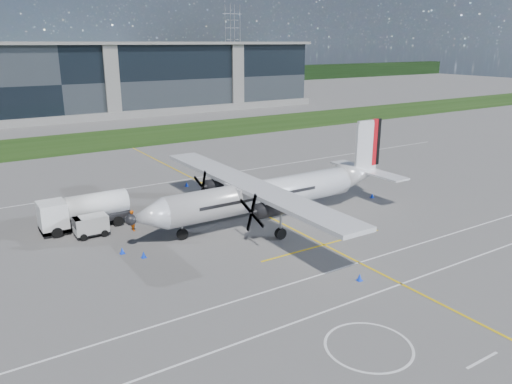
{
  "coord_description": "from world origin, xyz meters",
  "views": [
    {
      "loc": [
        -21.46,
        -34.17,
        15.54
      ],
      "look_at": [
        0.78,
        0.6,
        3.09
      ],
      "focal_mm": 35.0,
      "sensor_mm": 36.0,
      "label": 1
    }
  ],
  "objects_px": {
    "ground_crew_person": "(133,219)",
    "safety_cone_fwd": "(122,251)",
    "baggage_tug": "(91,226)",
    "turboprop_aircraft": "(272,176)",
    "safety_cone_stbdwing": "(187,184)",
    "fuel_tanker_truck": "(78,213)",
    "safety_cone_tail": "(372,195)",
    "safety_cone_portwing": "(360,277)",
    "pylon_east": "(233,43)",
    "safety_cone_nose_port": "(144,254)"
  },
  "relations": [
    {
      "from": "baggage_tug",
      "to": "safety_cone_portwing",
      "type": "distance_m",
      "value": 22.32
    },
    {
      "from": "pylon_east",
      "to": "safety_cone_fwd",
      "type": "xyz_separation_m",
      "value": [
        -96.14,
        -149.01,
        -14.75
      ]
    },
    {
      "from": "turboprop_aircraft",
      "to": "safety_cone_nose_port",
      "type": "bearing_deg",
      "value": -172.38
    },
    {
      "from": "safety_cone_tail",
      "to": "safety_cone_portwing",
      "type": "bearing_deg",
      "value": -137.66
    },
    {
      "from": "safety_cone_stbdwing",
      "to": "baggage_tug",
      "type": "bearing_deg",
      "value": -144.33
    },
    {
      "from": "safety_cone_portwing",
      "to": "safety_cone_tail",
      "type": "bearing_deg",
      "value": 42.34
    },
    {
      "from": "baggage_tug",
      "to": "safety_cone_fwd",
      "type": "xyz_separation_m",
      "value": [
        0.95,
        -4.97,
        -0.61
      ]
    },
    {
      "from": "baggage_tug",
      "to": "safety_cone_fwd",
      "type": "bearing_deg",
      "value": -79.12
    },
    {
      "from": "baggage_tug",
      "to": "safety_cone_stbdwing",
      "type": "xyz_separation_m",
      "value": [
        13.03,
        9.35,
        -0.61
      ]
    },
    {
      "from": "ground_crew_person",
      "to": "safety_cone_fwd",
      "type": "relative_size",
      "value": 4.22
    },
    {
      "from": "safety_cone_tail",
      "to": "ground_crew_person",
      "type": "bearing_deg",
      "value": 169.94
    },
    {
      "from": "ground_crew_person",
      "to": "safety_cone_portwing",
      "type": "height_order",
      "value": "ground_crew_person"
    },
    {
      "from": "safety_cone_nose_port",
      "to": "fuel_tanker_truck",
      "type": "bearing_deg",
      "value": 106.0
    },
    {
      "from": "pylon_east",
      "to": "safety_cone_portwing",
      "type": "height_order",
      "value": "pylon_east"
    },
    {
      "from": "pylon_east",
      "to": "safety_cone_tail",
      "type": "relative_size",
      "value": 60.0
    },
    {
      "from": "pylon_east",
      "to": "ground_crew_person",
      "type": "bearing_deg",
      "value": -122.93
    },
    {
      "from": "turboprop_aircraft",
      "to": "safety_cone_portwing",
      "type": "height_order",
      "value": "turboprop_aircraft"
    },
    {
      "from": "turboprop_aircraft",
      "to": "ground_crew_person",
      "type": "height_order",
      "value": "turboprop_aircraft"
    },
    {
      "from": "baggage_tug",
      "to": "turboprop_aircraft",
      "type": "bearing_deg",
      "value": -18.12
    },
    {
      "from": "pylon_east",
      "to": "safety_cone_fwd",
      "type": "bearing_deg",
      "value": -122.83
    },
    {
      "from": "fuel_tanker_truck",
      "to": "pylon_east",
      "type": "bearing_deg",
      "value": 55.48
    },
    {
      "from": "ground_crew_person",
      "to": "fuel_tanker_truck",
      "type": "bearing_deg",
      "value": 50.42
    },
    {
      "from": "fuel_tanker_truck",
      "to": "safety_cone_nose_port",
      "type": "height_order",
      "value": "fuel_tanker_truck"
    },
    {
      "from": "turboprop_aircraft",
      "to": "safety_cone_nose_port",
      "type": "distance_m",
      "value": 13.44
    },
    {
      "from": "safety_cone_stbdwing",
      "to": "safety_cone_fwd",
      "type": "distance_m",
      "value": 18.73
    },
    {
      "from": "ground_crew_person",
      "to": "safety_cone_fwd",
      "type": "height_order",
      "value": "ground_crew_person"
    },
    {
      "from": "turboprop_aircraft",
      "to": "safety_cone_tail",
      "type": "xyz_separation_m",
      "value": [
        12.62,
        -0.12,
        -3.86
      ]
    },
    {
      "from": "pylon_east",
      "to": "baggage_tug",
      "type": "relative_size",
      "value": 10.47
    },
    {
      "from": "safety_cone_nose_port",
      "to": "safety_cone_tail",
      "type": "bearing_deg",
      "value": 3.59
    },
    {
      "from": "safety_cone_stbdwing",
      "to": "turboprop_aircraft",
      "type": "bearing_deg",
      "value": -82.73
    },
    {
      "from": "fuel_tanker_truck",
      "to": "ground_crew_person",
      "type": "relative_size",
      "value": 3.75
    },
    {
      "from": "safety_cone_nose_port",
      "to": "safety_cone_fwd",
      "type": "xyz_separation_m",
      "value": [
        -1.12,
        1.6,
        0.0
      ]
    },
    {
      "from": "turboprop_aircraft",
      "to": "fuel_tanker_truck",
      "type": "relative_size",
      "value": 3.46
    },
    {
      "from": "safety_cone_nose_port",
      "to": "safety_cone_tail",
      "type": "relative_size",
      "value": 1.0
    },
    {
      "from": "fuel_tanker_truck",
      "to": "safety_cone_tail",
      "type": "bearing_deg",
      "value": -14.47
    },
    {
      "from": "safety_cone_tail",
      "to": "baggage_tug",
      "type": "bearing_deg",
      "value": 169.74
    },
    {
      "from": "turboprop_aircraft",
      "to": "ground_crew_person",
      "type": "relative_size",
      "value": 12.99
    },
    {
      "from": "fuel_tanker_truck",
      "to": "safety_cone_portwing",
      "type": "xyz_separation_m",
      "value": [
        13.53,
        -20.3,
        -1.23
      ]
    },
    {
      "from": "pylon_east",
      "to": "fuel_tanker_truck",
      "type": "distance_m",
      "value": 172.64
    },
    {
      "from": "baggage_tug",
      "to": "safety_cone_stbdwing",
      "type": "height_order",
      "value": "baggage_tug"
    },
    {
      "from": "baggage_tug",
      "to": "safety_cone_nose_port",
      "type": "bearing_deg",
      "value": -72.45
    },
    {
      "from": "fuel_tanker_truck",
      "to": "safety_cone_portwing",
      "type": "distance_m",
      "value": 24.43
    },
    {
      "from": "ground_crew_person",
      "to": "safety_cone_nose_port",
      "type": "xyz_separation_m",
      "value": [
        -1.26,
        -5.87,
        -0.8
      ]
    },
    {
      "from": "pylon_east",
      "to": "fuel_tanker_truck",
      "type": "height_order",
      "value": "pylon_east"
    },
    {
      "from": "pylon_east",
      "to": "safety_cone_portwing",
      "type": "relative_size",
      "value": 60.0
    },
    {
      "from": "ground_crew_person",
      "to": "safety_cone_nose_port",
      "type": "relative_size",
      "value": 4.22
    },
    {
      "from": "turboprop_aircraft",
      "to": "safety_cone_fwd",
      "type": "relative_size",
      "value": 54.78
    },
    {
      "from": "fuel_tanker_truck",
      "to": "ground_crew_person",
      "type": "distance_m",
      "value": 4.8
    },
    {
      "from": "baggage_tug",
      "to": "safety_cone_tail",
      "type": "bearing_deg",
      "value": -10.26
    },
    {
      "from": "safety_cone_nose_port",
      "to": "pylon_east",
      "type": "bearing_deg",
      "value": 57.75
    }
  ]
}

